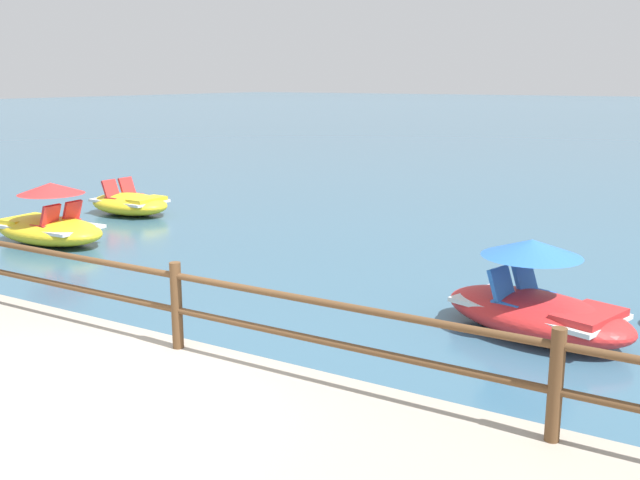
% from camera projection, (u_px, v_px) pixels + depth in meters
% --- Properties ---
extents(dock_railing, '(23.92, 0.12, 0.95)m').
position_uv_depth(dock_railing, '(176.00, 297.00, 7.73)').
color(dock_railing, brown).
rests_on(dock_railing, promenade_dock).
extents(pedal_boat_0, '(2.86, 2.02, 1.24)m').
position_uv_depth(pedal_boat_0, '(537.00, 304.00, 9.36)').
color(pedal_boat_0, red).
rests_on(pedal_boat_0, ground).
extents(pedal_boat_1, '(2.60, 1.43, 1.24)m').
position_uv_depth(pedal_boat_1, '(50.00, 224.00, 14.50)').
color(pedal_boat_1, yellow).
rests_on(pedal_boat_1, ground).
extents(pedal_boat_3, '(2.24, 1.37, 0.85)m').
position_uv_depth(pedal_boat_3, '(130.00, 203.00, 17.66)').
color(pedal_boat_3, yellow).
rests_on(pedal_boat_3, ground).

